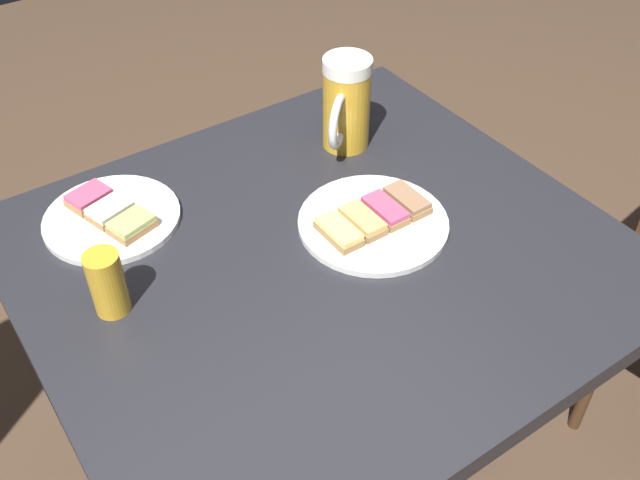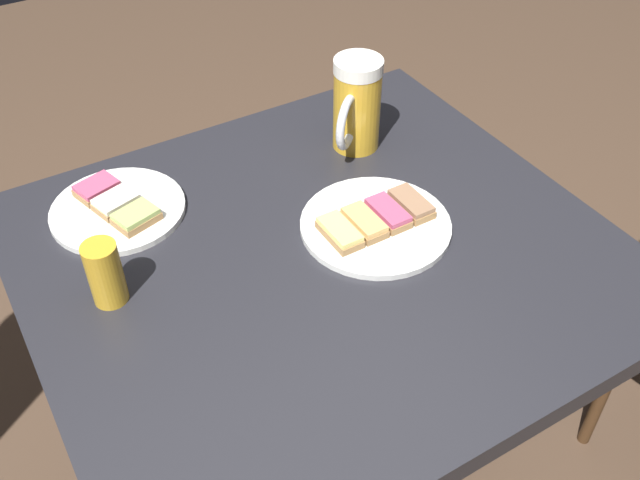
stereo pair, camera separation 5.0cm
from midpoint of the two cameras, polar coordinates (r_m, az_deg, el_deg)
cafe_table at (r=1.18m, az=1.22°, el=-6.38°), size 0.77×0.84×0.77m
plate_near at (r=1.16m, az=-14.46°, el=2.45°), size 0.21×0.21×0.03m
plate_far at (r=1.10m, az=5.79°, el=1.23°), size 0.23×0.23×0.03m
beer_mug at (r=1.23m, az=4.03°, el=10.46°), size 0.11×0.12×0.16m
beer_glass_small at (r=1.00m, az=-15.18°, el=-2.58°), size 0.05×0.05×0.10m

